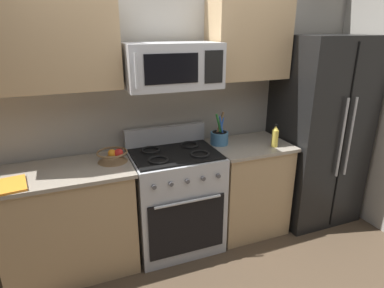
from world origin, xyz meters
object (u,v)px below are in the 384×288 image
Objects in this scene: refrigerator at (318,132)px; fruit_basket at (113,156)px; microwave at (172,66)px; utensil_crock at (219,137)px; range_oven at (176,199)px; bottle_oil at (275,136)px.

refrigerator reaches higher than fruit_basket.
microwave reaches higher than utensil_crock.
range_oven is 0.70m from utensil_crock.
utensil_crock is at bearing 9.13° from microwave.
microwave is 3.51× the size of bottle_oil.
refrigerator is (1.54, -0.02, 0.47)m from range_oven.
refrigerator is at bearing -1.53° from fruit_basket.
bottle_oil is (1.44, -0.19, 0.05)m from fruit_basket.
microwave reaches higher than bottle_oil.
bottle_oil reaches higher than fruit_basket.
utensil_crock is 0.51m from bottle_oil.
range_oven is at bearing 179.36° from refrigerator.
range_oven is 1.44× the size of microwave.
range_oven is 0.71m from fruit_basket.
utensil_crock reaches higher than bottle_oil.
fruit_basket is at bearing 178.47° from refrigerator.
refrigerator is at bearing 12.04° from bottle_oil.
utensil_crock is at bearing 12.08° from range_oven.
fruit_basket is at bearing 172.56° from bottle_oil.
range_oven is 1.07m from bottle_oil.
utensil_crock reaches higher than range_oven.
microwave is at bearing -1.36° from fruit_basket.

